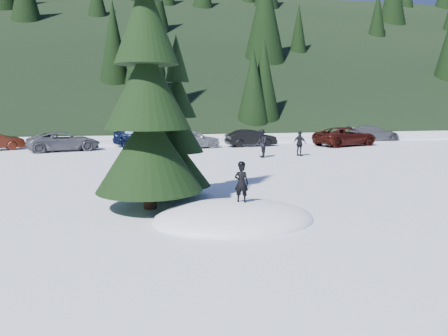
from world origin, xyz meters
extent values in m
plane|color=white|center=(0.00, 0.00, 0.00)|extent=(200.00, 200.00, 0.00)
ellipsoid|color=white|center=(0.00, 0.00, 0.00)|extent=(4.48, 3.52, 0.96)
cylinder|color=black|center=(-2.20, 1.80, 0.70)|extent=(0.38, 0.38, 1.40)
cone|color=black|center=(-2.20, 1.80, 1.79)|extent=(3.20, 3.20, 2.46)
cone|color=black|center=(-2.20, 1.80, 3.65)|extent=(2.54, 2.54, 2.46)
cone|color=black|center=(-2.20, 1.80, 5.51)|extent=(1.88, 1.88, 2.46)
cylinder|color=black|center=(-1.20, 3.20, 0.50)|extent=(0.26, 0.26, 1.00)
cone|color=black|center=(-1.20, 3.20, 1.16)|extent=(2.20, 2.20, 1.52)
cone|color=black|center=(-1.20, 3.20, 2.31)|extent=(1.75, 1.75, 1.52)
cone|color=black|center=(-1.20, 3.20, 3.46)|extent=(1.29, 1.29, 1.52)
cone|color=black|center=(-1.20, 3.20, 4.61)|extent=(0.84, 0.84, 1.52)
imported|color=black|center=(0.22, 0.04, 1.01)|extent=(0.46, 0.39, 1.06)
imported|color=black|center=(4.64, 12.98, 0.83)|extent=(0.77, 0.91, 1.66)
imported|color=black|center=(7.13, 13.26, 0.75)|extent=(0.83, 0.91, 1.49)
imported|color=#56585E|center=(-7.17, 19.14, 0.64)|extent=(5.01, 3.30, 1.28)
imported|color=#0E1734|center=(-1.63, 20.76, 0.72)|extent=(5.36, 3.64, 1.44)
imported|color=gray|center=(1.43, 19.00, 0.65)|extent=(4.12, 2.61, 1.31)
imported|color=black|center=(5.82, 19.56, 0.61)|extent=(3.87, 1.79, 1.23)
imported|color=black|center=(12.83, 18.57, 0.69)|extent=(5.41, 3.64, 1.38)
imported|color=#4E5156|center=(17.37, 22.38, 0.62)|extent=(4.47, 2.32, 1.24)
camera|label=1|loc=(-2.64, -11.35, 3.19)|focal=35.00mm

